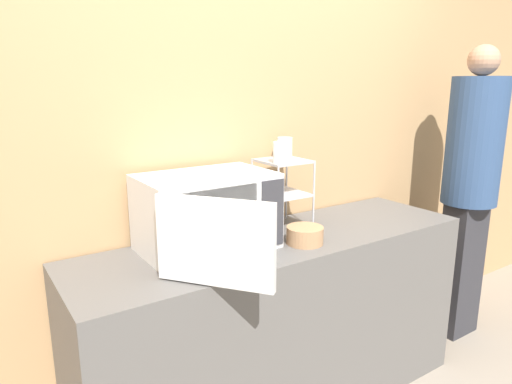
% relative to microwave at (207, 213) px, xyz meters
% --- Properties ---
extents(wall_back, '(8.00, 0.06, 2.60)m').
position_rel_microwave_xyz_m(wall_back, '(0.36, 0.27, 0.23)').
color(wall_back, tan).
rests_on(wall_back, ground_plane).
extents(counter, '(2.00, 0.57, 0.90)m').
position_rel_microwave_xyz_m(counter, '(0.36, -0.05, -0.62)').
color(counter, '#595654').
rests_on(counter, ground_plane).
extents(microwave, '(0.60, 0.74, 0.34)m').
position_rel_microwave_xyz_m(microwave, '(0.00, 0.00, 0.00)').
color(microwave, silver).
rests_on(microwave, counter).
extents(dish_rack, '(0.23, 0.23, 0.35)m').
position_rel_microwave_xyz_m(dish_rack, '(0.47, 0.08, 0.08)').
color(dish_rack, '#B2B2B7').
rests_on(dish_rack, counter).
extents(glass_front_left, '(0.08, 0.08, 0.10)m').
position_rel_microwave_xyz_m(glass_front_left, '(0.40, 0.01, 0.23)').
color(glass_front_left, silver).
rests_on(glass_front_left, dish_rack).
extents(glass_back_right, '(0.08, 0.08, 0.10)m').
position_rel_microwave_xyz_m(glass_back_right, '(0.53, 0.15, 0.23)').
color(glass_back_right, silver).
rests_on(glass_back_right, dish_rack).
extents(bowl, '(0.17, 0.17, 0.08)m').
position_rel_microwave_xyz_m(bowl, '(0.41, -0.17, -0.13)').
color(bowl, '#AD7F56').
rests_on(bowl, counter).
extents(person, '(0.33, 0.33, 1.83)m').
position_rel_microwave_xyz_m(person, '(1.76, -0.14, -0.02)').
color(person, '#2D2D33').
rests_on(person, ground_plane).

